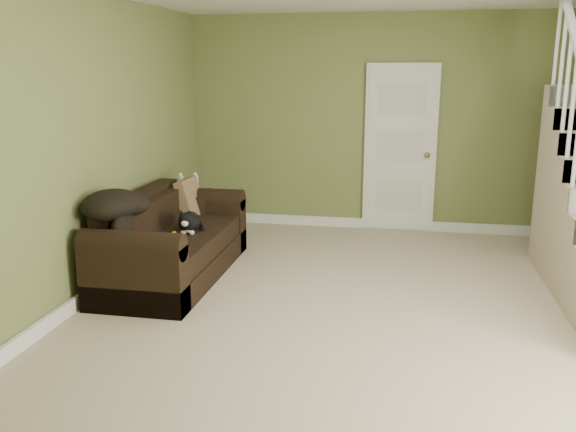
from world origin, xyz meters
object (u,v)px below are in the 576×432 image
at_px(cat, 188,222).
at_px(banana, 173,235).
at_px(side_table, 191,220).
at_px(sofa, 170,245).

distance_m(cat, banana, 0.22).
relative_size(side_table, cat, 1.59).
distance_m(sofa, banana, 0.24).
bearing_deg(banana, sofa, 117.50).
xyz_separation_m(sofa, cat, (0.18, 0.04, 0.23)).
xyz_separation_m(sofa, banana, (0.10, -0.16, 0.15)).
height_order(cat, banana, cat).
bearing_deg(side_table, cat, -71.43).
xyz_separation_m(cat, banana, (-0.08, -0.19, -0.08)).
bearing_deg(cat, banana, -123.10).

